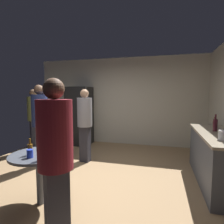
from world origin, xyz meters
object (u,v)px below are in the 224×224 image
at_px(beer_bottle_on_counter, 214,125).
at_px(beer_bottle_amber, 30,149).
at_px(person_in_navy_shirt, 40,119).
at_px(wine_bottle_on_counter, 215,125).
at_px(beer_bottle_green, 50,147).
at_px(plastic_cup_blue, 30,154).
at_px(beer_bottle_brown, 41,154).
at_px(person_in_maroon_shirt, 56,152).
at_px(person_in_olive_shirt, 34,115).
at_px(foreground_table, 39,161).
at_px(person_in_gray_shirt, 85,120).
at_px(refrigerator, 80,116).

bearing_deg(beer_bottle_on_counter, beer_bottle_amber, -145.90).
bearing_deg(person_in_navy_shirt, wine_bottle_on_counter, 58.46).
bearing_deg(beer_bottle_green, plastic_cup_blue, -118.52).
bearing_deg(person_in_navy_shirt, beer_bottle_amber, -3.90).
xyz_separation_m(beer_bottle_brown, person_in_navy_shirt, (-1.11, 1.51, 0.22)).
bearing_deg(person_in_maroon_shirt, beer_bottle_green, -9.45).
bearing_deg(beer_bottle_on_counter, person_in_olive_shirt, 174.47).
distance_m(beer_bottle_brown, person_in_navy_shirt, 1.89).
bearing_deg(foreground_table, wine_bottle_on_counter, 30.28).
distance_m(beer_bottle_green, person_in_olive_shirt, 2.87).
distance_m(beer_bottle_amber, person_in_gray_shirt, 1.83).
bearing_deg(beer_bottle_green, person_in_gray_shirt, 96.10).
height_order(beer_bottle_brown, person_in_gray_shirt, person_in_gray_shirt).
bearing_deg(refrigerator, person_in_maroon_shirt, -68.28).
height_order(beer_bottle_on_counter, person_in_navy_shirt, person_in_navy_shirt).
height_order(wine_bottle_on_counter, person_in_olive_shirt, person_in_olive_shirt).
xyz_separation_m(beer_bottle_brown, plastic_cup_blue, (-0.21, 0.05, -0.03)).
bearing_deg(wine_bottle_on_counter, person_in_olive_shirt, 171.08).
relative_size(beer_bottle_on_counter, person_in_maroon_shirt, 0.13).
height_order(wine_bottle_on_counter, beer_bottle_green, wine_bottle_on_counter).
relative_size(beer_bottle_on_counter, plastic_cup_blue, 2.09).
relative_size(person_in_maroon_shirt, person_in_gray_shirt, 1.02).
bearing_deg(person_in_gray_shirt, refrigerator, -143.66).
distance_m(foreground_table, person_in_gray_shirt, 1.78).
height_order(foreground_table, person_in_maroon_shirt, person_in_maroon_shirt).
height_order(beer_bottle_on_counter, person_in_olive_shirt, person_in_olive_shirt).
xyz_separation_m(beer_bottle_brown, person_in_gray_shirt, (-0.25, 1.97, 0.17)).
bearing_deg(person_in_maroon_shirt, person_in_olive_shirt, -6.15).
distance_m(wine_bottle_on_counter, plastic_cup_blue, 3.12).
distance_m(beer_bottle_on_counter, person_in_gray_shirt, 2.71).
height_order(wine_bottle_on_counter, beer_bottle_amber, wine_bottle_on_counter).
bearing_deg(beer_bottle_on_counter, beer_bottle_brown, -140.85).
relative_size(plastic_cup_blue, person_in_gray_shirt, 0.07).
relative_size(refrigerator, plastic_cup_blue, 16.36).
bearing_deg(beer_bottle_amber, beer_bottle_green, 35.96).
distance_m(beer_bottle_brown, person_in_gray_shirt, 1.99).
bearing_deg(beer_bottle_amber, refrigerator, 103.19).
relative_size(wine_bottle_on_counter, foreground_table, 0.39).
xyz_separation_m(person_in_maroon_shirt, person_in_navy_shirt, (-1.58, 1.93, 0.03)).
bearing_deg(beer_bottle_green, person_in_maroon_shirt, -52.60).
distance_m(beer_bottle_on_counter, person_in_olive_shirt, 4.46).
bearing_deg(beer_bottle_green, beer_bottle_on_counter, 33.95).
relative_size(beer_bottle_green, person_in_navy_shirt, 0.13).
distance_m(refrigerator, foreground_table, 3.26).
bearing_deg(beer_bottle_brown, wine_bottle_on_counter, 35.91).
distance_m(plastic_cup_blue, person_in_maroon_shirt, 0.86).
xyz_separation_m(beer_bottle_green, plastic_cup_blue, (-0.13, -0.25, -0.03)).
distance_m(beer_bottle_brown, person_in_olive_shirt, 3.14).
bearing_deg(person_in_olive_shirt, beer_bottle_brown, -14.35).
distance_m(wine_bottle_on_counter, person_in_maroon_shirt, 2.90).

